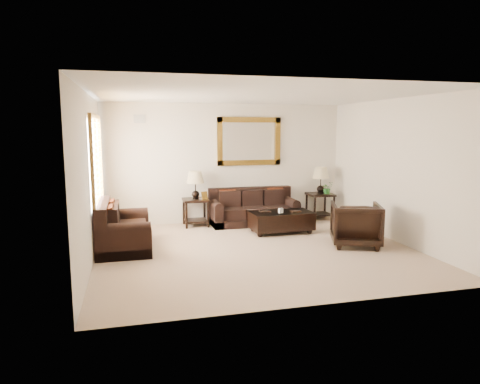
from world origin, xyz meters
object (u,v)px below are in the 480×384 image
object	(u,v)px
end_table_right	(321,185)
coffee_table	(281,220)
sofa	(253,211)
end_table_left	(196,190)
loveseat	(121,232)
armchair	(356,222)

from	to	relation	value
end_table_right	coffee_table	xyz separation A→B (m)	(-1.35, -1.05, -0.54)
sofa	end_table_right	xyz separation A→B (m)	(1.68, 0.06, 0.53)
end_table_right	end_table_left	bearing A→B (deg)	179.89
loveseat	end_table_right	distance (m)	4.82
end_table_left	armchair	size ratio (longest dim) A/B	1.39
sofa	loveseat	distance (m)	3.22
end_table_left	end_table_right	size ratio (longest dim) A/B	0.98
end_table_right	coffee_table	size ratio (longest dim) A/B	0.96
sofa	armchair	size ratio (longest dim) A/B	2.22
sofa	armchair	distance (m)	2.63
sofa	end_table_right	world-z (taller)	end_table_right
sofa	coffee_table	world-z (taller)	sofa
coffee_table	end_table_left	bearing A→B (deg)	145.01
end_table_left	coffee_table	world-z (taller)	end_table_left
coffee_table	armchair	bearing A→B (deg)	-54.22
end_table_left	coffee_table	distance (m)	2.01
end_table_right	sofa	bearing A→B (deg)	-177.84
sofa	loveseat	xyz separation A→B (m)	(-2.87, -1.46, 0.03)
sofa	loveseat	bearing A→B (deg)	-153.13
coffee_table	armchair	size ratio (longest dim) A/B	1.49
sofa	armchair	xyz separation A→B (m)	(1.31, -2.27, 0.15)
loveseat	coffee_table	distance (m)	3.23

